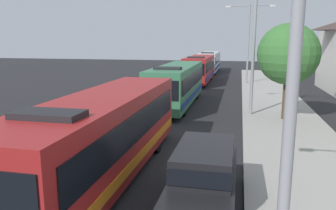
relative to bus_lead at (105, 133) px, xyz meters
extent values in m
cube|color=maroon|center=(0.00, 0.02, 0.01)|extent=(2.50, 11.33, 2.70)
cube|color=black|center=(1.27, 0.02, 0.36)|extent=(0.04, 10.42, 1.00)
cube|color=black|center=(-1.27, 0.02, 0.36)|extent=(0.04, 10.42, 1.00)
cube|color=orange|center=(1.28, 0.02, -0.79)|extent=(0.03, 10.76, 0.36)
cube|color=black|center=(0.00, -3.38, 1.44)|extent=(1.75, 0.90, 0.16)
cylinder|color=black|center=(-1.10, -3.49, -1.19)|extent=(0.28, 1.00, 1.00)
cylinder|color=black|center=(1.10, 3.14, -1.19)|extent=(0.28, 1.00, 1.00)
cylinder|color=black|center=(-1.10, 3.14, -1.19)|extent=(0.28, 1.00, 1.00)
cube|color=#33724C|center=(0.00, 13.84, 0.01)|extent=(2.50, 11.25, 2.70)
cube|color=black|center=(1.27, 13.84, 0.36)|extent=(0.04, 10.35, 1.00)
cube|color=black|center=(-1.27, 13.84, 0.36)|extent=(0.04, 10.35, 1.00)
cube|color=black|center=(0.00, 8.20, 0.31)|extent=(2.30, 0.04, 1.20)
cube|color=navy|center=(1.28, 13.84, -0.79)|extent=(0.03, 10.69, 0.36)
cube|color=black|center=(0.00, 10.47, 1.44)|extent=(1.75, 0.90, 0.16)
cylinder|color=black|center=(1.10, 10.35, -1.19)|extent=(0.28, 1.00, 1.00)
cylinder|color=black|center=(-1.10, 10.35, -1.19)|extent=(0.28, 1.00, 1.00)
cylinder|color=black|center=(1.10, 16.94, -1.19)|extent=(0.28, 1.00, 1.00)
cylinder|color=black|center=(-1.10, 16.94, -1.19)|extent=(0.28, 1.00, 1.00)
cube|color=maroon|center=(0.00, 27.74, 0.01)|extent=(2.50, 10.76, 2.70)
cube|color=black|center=(1.27, 27.74, 0.36)|extent=(0.04, 9.90, 1.00)
cube|color=black|center=(-1.27, 27.74, 0.36)|extent=(0.04, 9.90, 1.00)
cube|color=black|center=(0.00, 22.34, 0.31)|extent=(2.30, 0.04, 1.20)
cube|color=navy|center=(1.28, 27.74, -0.79)|extent=(0.03, 10.22, 0.36)
cube|color=black|center=(0.00, 24.51, 1.44)|extent=(1.75, 0.90, 0.16)
cylinder|color=black|center=(1.10, 24.40, -1.19)|extent=(0.28, 1.00, 1.00)
cylinder|color=black|center=(-1.10, 24.40, -1.19)|extent=(0.28, 1.00, 1.00)
cylinder|color=black|center=(1.10, 30.70, -1.19)|extent=(0.28, 1.00, 1.00)
cylinder|color=black|center=(-1.10, 30.70, -1.19)|extent=(0.28, 1.00, 1.00)
cube|color=silver|center=(0.00, 40.49, 0.01)|extent=(2.50, 11.50, 2.70)
cube|color=black|center=(1.27, 40.49, 0.36)|extent=(0.04, 10.58, 1.00)
cube|color=black|center=(-1.27, 40.49, 0.36)|extent=(0.04, 10.58, 1.00)
cube|color=black|center=(0.00, 34.72, 0.31)|extent=(2.30, 0.04, 1.20)
cube|color=navy|center=(1.28, 40.49, -0.79)|extent=(0.03, 10.93, 0.36)
cube|color=black|center=(0.00, 37.04, 1.44)|extent=(1.75, 0.90, 0.16)
cylinder|color=black|center=(1.10, 36.93, -1.19)|extent=(0.28, 1.00, 1.00)
cylinder|color=black|center=(-1.10, 36.93, -1.19)|extent=(0.28, 1.00, 1.00)
cylinder|color=black|center=(1.10, 43.66, -1.19)|extent=(0.28, 1.00, 1.00)
cylinder|color=black|center=(-1.10, 43.66, -1.19)|extent=(0.28, 1.00, 1.00)
cube|color=black|center=(3.70, -1.47, -0.99)|extent=(1.84, 4.98, 0.80)
cube|color=black|center=(3.70, -1.32, -0.19)|extent=(1.62, 2.89, 0.80)
cube|color=black|center=(3.70, -1.32, -0.19)|extent=(1.66, 2.99, 0.44)
cylinder|color=black|center=(2.88, 0.08, -1.34)|extent=(0.22, 0.70, 0.70)
cylinder|color=black|center=(4.52, 0.08, -1.34)|extent=(0.22, 0.70, 0.70)
cylinder|color=gray|center=(5.40, -5.22, 2.69)|extent=(0.20, 0.20, 8.45)
cylinder|color=gray|center=(5.40, 11.21, 2.44)|extent=(0.20, 0.20, 7.95)
cylinder|color=gray|center=(5.40, 27.63, 2.79)|extent=(0.20, 0.20, 8.65)
cylinder|color=gray|center=(4.23, 27.63, 6.91)|extent=(2.34, 0.10, 0.10)
cube|color=silver|center=(3.06, 27.63, 6.83)|extent=(0.56, 0.28, 0.16)
cylinder|color=gray|center=(6.57, 27.63, 6.91)|extent=(2.34, 0.10, 0.10)
cube|color=silver|center=(7.74, 27.63, 6.83)|extent=(0.56, 0.28, 0.16)
cylinder|color=#4C3823|center=(7.39, 10.34, -0.29)|extent=(0.32, 0.32, 2.51)
sphere|color=#387033|center=(7.39, 10.34, 2.43)|extent=(3.65, 3.65, 3.65)
camera|label=1|loc=(4.60, -10.49, 3.26)|focal=35.08mm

